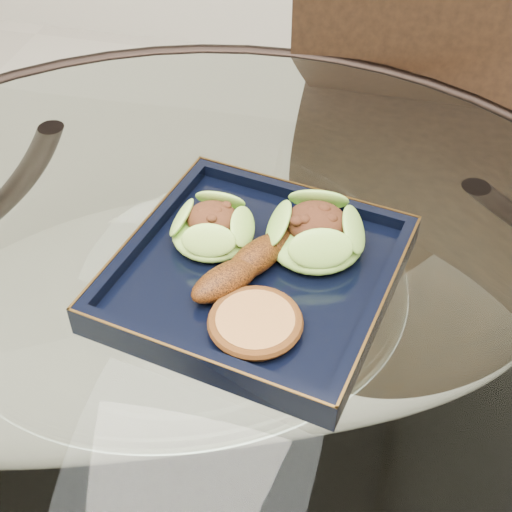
# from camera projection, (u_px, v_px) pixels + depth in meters

# --- Properties ---
(dining_table) EXTENTS (1.13, 1.13, 0.77)m
(dining_table) POSITION_uv_depth(u_px,v_px,m) (196.00, 405.00, 0.83)
(dining_table) COLOR white
(dining_table) RESTS_ON ground
(dining_chair) EXTENTS (0.43, 0.43, 0.99)m
(dining_chair) POSITION_uv_depth(u_px,v_px,m) (399.00, 219.00, 1.14)
(dining_chair) COLOR black
(dining_chair) RESTS_ON ground
(navy_plate) EXTENTS (0.32, 0.32, 0.02)m
(navy_plate) POSITION_uv_depth(u_px,v_px,m) (256.00, 277.00, 0.74)
(navy_plate) COLOR black
(navy_plate) RESTS_ON dining_table
(lettuce_wrap_left) EXTENTS (0.11, 0.11, 0.03)m
(lettuce_wrap_left) POSITION_uv_depth(u_px,v_px,m) (212.00, 229.00, 0.75)
(lettuce_wrap_left) COLOR #65A32F
(lettuce_wrap_left) RESTS_ON navy_plate
(lettuce_wrap_right) EXTENTS (0.12, 0.12, 0.04)m
(lettuce_wrap_right) POSITION_uv_depth(u_px,v_px,m) (315.00, 235.00, 0.74)
(lettuce_wrap_right) COLOR #6AAD32
(lettuce_wrap_right) RESTS_ON navy_plate
(roasted_plantain) EXTENTS (0.11, 0.16, 0.03)m
(roasted_plantain) POSITION_uv_depth(u_px,v_px,m) (257.00, 257.00, 0.72)
(roasted_plantain) COLOR #5C2A09
(roasted_plantain) RESTS_ON navy_plate
(crumb_patty) EXTENTS (0.10, 0.10, 0.01)m
(crumb_patty) POSITION_uv_depth(u_px,v_px,m) (255.00, 324.00, 0.67)
(crumb_patty) COLOR #B2773B
(crumb_patty) RESTS_ON navy_plate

